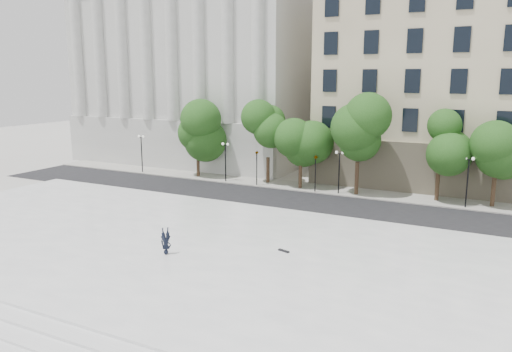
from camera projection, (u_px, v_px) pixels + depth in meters
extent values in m
plane|color=beige|center=(127.00, 259.00, 30.93)|extent=(160.00, 160.00, 0.00)
cube|color=white|center=(157.00, 242.00, 33.50)|extent=(44.00, 22.00, 0.45)
cube|color=black|center=(258.00, 197.00, 46.63)|extent=(60.00, 8.00, 0.02)
cube|color=#B2AFA5|center=(284.00, 185.00, 51.85)|extent=(60.00, 4.00, 0.12)
cube|color=beige|center=(218.00, 66.00, 70.09)|extent=(30.00, 26.00, 25.00)
cube|color=beige|center=(510.00, 82.00, 53.93)|extent=(36.00, 26.00, 21.00)
cylinder|color=black|center=(257.00, 170.00, 51.08)|extent=(0.10, 0.10, 3.50)
imported|color=black|center=(257.00, 149.00, 50.67)|extent=(0.78, 1.67, 0.66)
cylinder|color=black|center=(315.00, 175.00, 48.23)|extent=(0.10, 0.10, 3.50)
imported|color=black|center=(316.00, 154.00, 47.81)|extent=(0.57, 1.78, 0.71)
imported|color=black|center=(166.00, 251.00, 30.51)|extent=(1.48, 1.73, 0.46)
cube|color=black|center=(284.00, 251.00, 31.01)|extent=(0.82, 0.41, 0.08)
cube|color=white|center=(3.00, 314.00, 23.49)|extent=(44.00, 1.00, 0.30)
cylinder|color=#382619|center=(198.00, 166.00, 55.76)|extent=(0.36, 0.36, 2.59)
sphere|color=#1B4513|center=(197.00, 135.00, 55.07)|extent=(4.32, 4.32, 4.32)
cylinder|color=#382619|center=(268.00, 170.00, 52.51)|extent=(0.36, 0.36, 2.79)
sphere|color=#1B4513|center=(268.00, 135.00, 51.76)|extent=(3.66, 3.66, 3.66)
cylinder|color=#382619|center=(300.00, 177.00, 50.04)|extent=(0.36, 0.36, 2.42)
sphere|color=#1B4513|center=(301.00, 145.00, 49.40)|extent=(3.63, 3.63, 3.63)
cylinder|color=#382619|center=(357.00, 179.00, 47.26)|extent=(0.36, 0.36, 3.19)
sphere|color=#1B4513|center=(359.00, 133.00, 46.41)|extent=(4.12, 4.12, 4.12)
cylinder|color=#382619|center=(437.00, 184.00, 44.89)|extent=(0.36, 0.36, 3.19)
sphere|color=#1B4513|center=(441.00, 136.00, 44.03)|extent=(3.61, 3.61, 3.61)
cylinder|color=#382619|center=(493.00, 191.00, 42.86)|extent=(0.36, 0.36, 2.88)
sphere|color=#1B4513|center=(498.00, 146.00, 42.09)|extent=(3.48, 3.48, 3.48)
cylinder|color=black|center=(142.00, 155.00, 58.08)|extent=(0.12, 0.12, 4.19)
cube|color=black|center=(141.00, 137.00, 57.67)|extent=(0.60, 0.06, 0.06)
sphere|color=white|center=(139.00, 136.00, 57.78)|extent=(0.28, 0.28, 0.28)
sphere|color=white|center=(143.00, 137.00, 57.51)|extent=(0.28, 0.28, 0.28)
cylinder|color=black|center=(226.00, 164.00, 53.03)|extent=(0.12, 0.12, 4.01)
cube|color=black|center=(225.00, 145.00, 52.63)|extent=(0.60, 0.06, 0.06)
sphere|color=white|center=(223.00, 144.00, 52.75)|extent=(0.28, 0.28, 0.28)
sphere|color=white|center=(228.00, 144.00, 52.48)|extent=(0.28, 0.28, 0.28)
cylinder|color=black|center=(339.00, 174.00, 47.42)|extent=(0.12, 0.12, 3.98)
cube|color=black|center=(340.00, 154.00, 47.03)|extent=(0.60, 0.06, 0.06)
sphere|color=white|center=(337.00, 152.00, 47.15)|extent=(0.28, 0.28, 0.28)
sphere|color=white|center=(343.00, 153.00, 46.88)|extent=(0.28, 0.28, 0.28)
cylinder|color=black|center=(467.00, 184.00, 42.34)|extent=(0.12, 0.12, 4.25)
cube|color=black|center=(469.00, 160.00, 41.92)|extent=(0.60, 0.06, 0.06)
sphere|color=white|center=(465.00, 158.00, 42.04)|extent=(0.28, 0.28, 0.28)
sphere|color=white|center=(473.00, 159.00, 41.77)|extent=(0.28, 0.28, 0.28)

